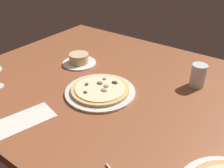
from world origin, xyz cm
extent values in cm
cube|color=brown|center=(0.00, 0.00, 2.00)|extent=(150.00, 110.00, 4.00)
cylinder|color=silver|center=(-5.61, -9.41, 4.50)|extent=(30.01, 30.01, 1.00)
cylinder|color=tan|center=(-5.61, -9.41, 5.60)|extent=(24.72, 24.72, 1.20)
cylinder|color=beige|center=(-5.61, -9.41, 6.40)|extent=(21.42, 21.42, 0.40)
ellipsoid|color=#4C3828|center=(-11.62, -11.02, 6.92)|extent=(1.67, 1.62, 0.64)
ellipsoid|color=#4C3828|center=(-7.99, -16.05, 6.84)|extent=(1.78, 1.59, 0.48)
ellipsoid|color=#937556|center=(-3.99, -7.27, 6.82)|extent=(2.39, 2.14, 0.45)
ellipsoid|color=#4C3828|center=(-2.74, -2.68, 6.93)|extent=(2.75, 1.93, 0.65)
ellipsoid|color=#937556|center=(-2.80, -10.30, 6.81)|extent=(2.94, 2.14, 0.42)
ellipsoid|color=brown|center=(-7.62, -6.93, 6.95)|extent=(2.72, 1.92, 0.70)
ellipsoid|color=#937556|center=(-8.26, -2.77, 6.93)|extent=(1.60, 1.39, 0.65)
cylinder|color=white|center=(-31.59, 5.85, 4.40)|extent=(17.21, 17.21, 0.80)
cylinder|color=#D1B784|center=(-31.59, 5.85, 7.18)|extent=(9.99, 9.99, 4.76)
cylinder|color=silver|center=(25.47, 20.49, 9.14)|extent=(6.69, 6.69, 10.29)
cylinder|color=silver|center=(25.47, 20.49, 7.11)|extent=(6.15, 6.15, 6.22)
cube|color=silver|center=(-16.50, -40.18, 4.15)|extent=(16.19, 23.31, 0.30)
camera|label=1|loc=(51.60, -79.31, 62.48)|focal=40.36mm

